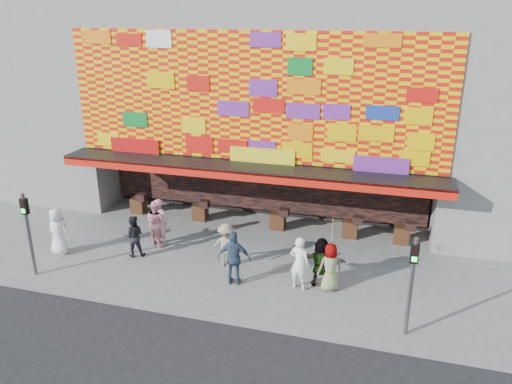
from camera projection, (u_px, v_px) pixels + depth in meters
ground at (218, 278)px, 17.13m from camera, size 90.00×90.00×0.00m
shop_building at (277, 90)px, 22.73m from camera, size 15.20×9.40×10.00m
neighbor_left at (31, 65)px, 25.67m from camera, size 11.00×8.00×12.00m
signal_left at (28, 225)px, 16.74m from camera, size 0.22×0.20×3.00m
signal_right at (412, 276)px, 13.54m from camera, size 0.22×0.20×3.00m
ped_a at (58, 231)px, 18.59m from camera, size 0.92×0.63×1.81m
ped_b at (160, 221)px, 19.37m from camera, size 0.79×0.64×1.88m
ped_c at (133, 236)px, 18.43m from camera, size 0.96×0.87×1.60m
ped_d at (226, 245)px, 17.69m from camera, size 1.10×0.70×1.63m
ped_e at (234, 258)px, 16.47m from camera, size 1.16×0.60×1.89m
ped_f at (321, 262)px, 16.40m from camera, size 1.60×0.55×1.71m
ped_g at (330, 267)px, 16.15m from camera, size 0.95×0.82×1.64m
ped_h at (299, 263)px, 16.19m from camera, size 0.76×0.59×1.85m
ped_i at (157, 223)px, 19.34m from camera, size 1.09×1.00×1.81m
parasol at (332, 231)px, 15.71m from camera, size 1.05×1.07×1.78m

